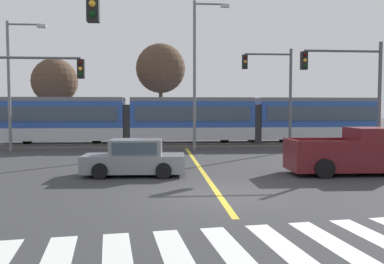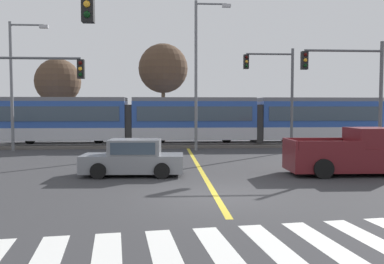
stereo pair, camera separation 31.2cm
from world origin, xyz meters
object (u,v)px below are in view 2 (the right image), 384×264
(sedan_crossing, at_px, (133,159))
(traffic_light_near_left, at_px, (0,52))
(traffic_light_mid_left, at_px, (27,88))
(street_lamp_west, at_px, (15,77))
(traffic_light_far_right, at_px, (277,84))
(bare_tree_far_west, at_px, (58,82))
(pickup_truck, at_px, (354,155))
(street_lamp_centre, at_px, (199,67))
(light_rail_tram, at_px, (194,119))
(traffic_light_mid_right, at_px, (354,83))
(bare_tree_west, at_px, (163,69))

(sedan_crossing, height_order, traffic_light_near_left, traffic_light_near_left)
(traffic_light_mid_left, relative_size, street_lamp_west, 0.66)
(traffic_light_far_right, height_order, traffic_light_mid_left, traffic_light_far_right)
(bare_tree_far_west, bearing_deg, traffic_light_far_right, -32.46)
(pickup_truck, distance_m, traffic_light_near_left, 13.94)
(pickup_truck, xyz_separation_m, bare_tree_far_west, (-17.24, 19.45, 4.29))
(sedan_crossing, bearing_deg, street_lamp_centre, 70.06)
(light_rail_tram, bearing_deg, traffic_light_mid_left, -129.12)
(pickup_truck, height_order, traffic_light_mid_right, traffic_light_mid_right)
(street_lamp_west, bearing_deg, sedan_crossing, -51.01)
(light_rail_tram, bearing_deg, bare_tree_far_west, 152.89)
(sedan_crossing, relative_size, bare_tree_far_west, 0.60)
(traffic_light_far_right, xyz_separation_m, street_lamp_west, (-16.88, 1.74, 0.49))
(light_rail_tram, xyz_separation_m, traffic_light_far_right, (4.99, -4.59, 2.30))
(bare_tree_west, bearing_deg, bare_tree_far_west, 172.44)
(bare_tree_west, bearing_deg, street_lamp_west, -142.14)
(traffic_light_mid_left, bearing_deg, street_lamp_centre, 39.91)
(street_lamp_west, xyz_separation_m, street_lamp_centre, (12.01, -0.43, 0.72))
(traffic_light_mid_right, xyz_separation_m, bare_tree_far_west, (-18.77, 16.05, 1.04))
(street_lamp_centre, bearing_deg, bare_tree_far_west, 141.60)
(sedan_crossing, xyz_separation_m, traffic_light_mid_left, (-5.11, 2.65, 3.04))
(traffic_light_mid_left, bearing_deg, sedan_crossing, -27.38)
(bare_tree_far_west, height_order, bare_tree_west, bare_tree_west)
(light_rail_tram, height_order, street_lamp_west, street_lamp_west)
(traffic_light_far_right, bearing_deg, pickup_truck, -84.59)
(pickup_truck, relative_size, traffic_light_mid_right, 0.88)
(sedan_crossing, xyz_separation_m, pickup_truck, (9.34, -0.39, 0.14))
(bare_tree_far_west, distance_m, bare_tree_west, 9.25)
(traffic_light_mid_right, relative_size, traffic_light_mid_left, 1.11)
(traffic_light_mid_right, bearing_deg, street_lamp_centre, 136.33)
(traffic_light_far_right, bearing_deg, traffic_light_mid_left, -156.22)
(pickup_truck, bearing_deg, bare_tree_west, 114.01)
(pickup_truck, distance_m, traffic_light_mid_left, 15.05)
(traffic_light_far_right, bearing_deg, traffic_light_near_left, -128.48)
(sedan_crossing, distance_m, bare_tree_west, 18.71)
(light_rail_tram, height_order, traffic_light_near_left, traffic_light_near_left)
(street_lamp_west, relative_size, street_lamp_centre, 0.85)
(traffic_light_near_left, relative_size, traffic_light_mid_left, 1.18)
(sedan_crossing, distance_m, traffic_light_near_left, 7.48)
(pickup_truck, relative_size, bare_tree_west, 0.66)
(pickup_truck, relative_size, street_lamp_centre, 0.55)
(pickup_truck, distance_m, street_lamp_west, 21.13)
(light_rail_tram, distance_m, bare_tree_far_west, 13.16)
(bare_tree_far_west, bearing_deg, sedan_crossing, -67.50)
(pickup_truck, xyz_separation_m, street_lamp_centre, (-5.73, 10.34, 4.71))
(bare_tree_far_west, bearing_deg, traffic_light_mid_right, -40.54)
(traffic_light_mid_right, distance_m, bare_tree_west, 17.83)
(street_lamp_centre, xyz_separation_m, bare_tree_far_west, (-11.50, 9.12, -0.42))
(street_lamp_centre, bearing_deg, street_lamp_west, 177.93)
(street_lamp_west, bearing_deg, traffic_light_mid_left, -66.97)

